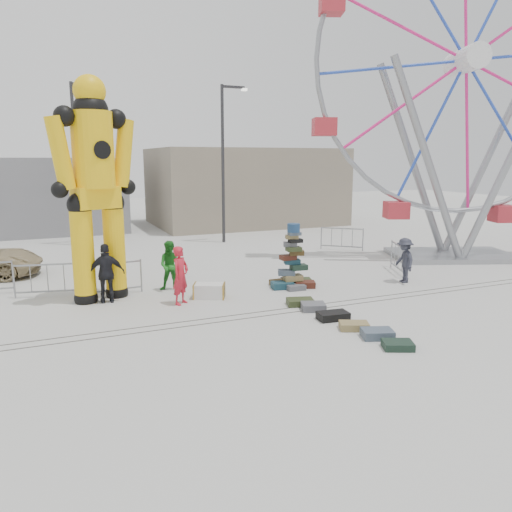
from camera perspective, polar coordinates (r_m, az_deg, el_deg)
name	(u,v)px	position (r m, az deg, el deg)	size (l,w,h in m)	color
ground	(280,322)	(13.65, 2.75, -7.49)	(90.00, 90.00, 0.00)	#9E9E99
track_line_near	(271,315)	(14.17, 1.68, -6.77)	(40.00, 0.04, 0.01)	#47443F
track_line_far	(265,311)	(14.51, 1.01, -6.33)	(40.00, 0.04, 0.01)	#47443F
building_right	(245,186)	(34.13, -1.32, 7.95)	(12.00, 8.00, 5.00)	gray
building_left	(36,194)	(33.70, -23.81, 6.48)	(10.00, 8.00, 4.40)	gray
lamp_post_right	(225,156)	(26.15, -3.62, 11.34)	(1.41, 0.25, 8.00)	#2D2D30
lamp_post_left	(78,156)	(26.69, -19.70, 10.72)	(1.41, 0.25, 8.00)	#2D2D30
suitcase_tower	(292,269)	(17.14, 4.19, -1.53)	(1.65, 1.38, 2.20)	#1A404F
crash_test_dummy	(95,181)	(15.90, -17.93, 8.11)	(2.74, 1.37, 6.96)	black
ferris_wheel	(464,87)	(23.76, 22.70, 17.35)	(12.00, 4.78, 14.80)	gray
steamer_trunk	(209,291)	(15.89, -5.36, -3.99)	(0.97, 0.56, 0.45)	silver
row_case_0	(300,302)	(15.15, 5.08, -5.26)	(0.78, 0.55, 0.19)	#343F1F
row_case_1	(313,307)	(14.69, 6.57, -5.78)	(0.68, 0.57, 0.21)	#5D5E65
row_case_2	(333,316)	(13.92, 8.79, -6.77)	(0.84, 0.50, 0.22)	black
row_case_3	(354,326)	(13.25, 11.14, -7.85)	(0.74, 0.47, 0.19)	olive
row_case_4	(377,334)	(12.76, 13.70, -8.63)	(0.75, 0.53, 0.22)	#4A596A
row_case_5	(398,345)	(12.20, 15.90, -9.76)	(0.69, 0.51, 0.18)	#1A2F24
barricade_dummy_b	(48,280)	(17.20, -22.71, -2.55)	(2.00, 0.10, 1.10)	gray
barricade_dummy_c	(110,279)	(16.67, -16.30, -2.54)	(2.00, 0.10, 1.10)	gray
barricade_wheel_front	(398,259)	(20.04, 15.96, -0.28)	(2.00, 0.10, 1.10)	gray
barricade_wheel_back	(342,239)	(24.40, 9.78, 1.95)	(2.00, 0.10, 1.10)	gray
pedestrian_red	(181,275)	(15.19, -8.62, -2.21)	(0.65, 0.42, 1.77)	red
pedestrian_green	(171,266)	(16.83, -9.69, -1.11)	(0.82, 0.64, 1.68)	#1B6D1D
pedestrian_black	(107,273)	(15.83, -16.70, -1.92)	(1.07, 0.45, 1.83)	black
pedestrian_grey	(404,260)	(18.45, 16.60, -0.47)	(1.03, 0.59, 1.60)	#272834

